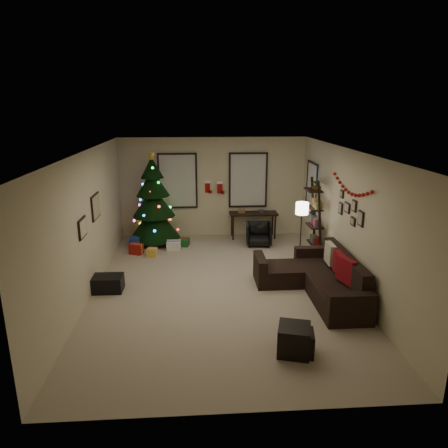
{
  "coord_description": "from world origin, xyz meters",
  "views": [
    {
      "loc": [
        -0.46,
        -7.54,
        3.5
      ],
      "look_at": [
        0.1,
        0.6,
        1.15
      ],
      "focal_mm": 33.09,
      "sensor_mm": 36.0,
      "label": 1
    }
  ],
  "objects_px": {
    "christmas_tree": "(154,205)",
    "sofa": "(318,279)",
    "bookshelf": "(316,221)",
    "desk_chair": "(259,234)",
    "desk": "(253,216)"
  },
  "relations": [
    {
      "from": "bookshelf",
      "to": "christmas_tree",
      "type": "bearing_deg",
      "value": 159.59
    },
    {
      "from": "christmas_tree",
      "to": "bookshelf",
      "type": "height_order",
      "value": "christmas_tree"
    },
    {
      "from": "desk",
      "to": "desk_chair",
      "type": "xyz_separation_m",
      "value": [
        0.06,
        -0.65,
        -0.32
      ]
    },
    {
      "from": "sofa",
      "to": "desk",
      "type": "bearing_deg",
      "value": 102.54
    },
    {
      "from": "desk",
      "to": "christmas_tree",
      "type": "bearing_deg",
      "value": -174.48
    },
    {
      "from": "christmas_tree",
      "to": "sofa",
      "type": "distance_m",
      "value": 4.81
    },
    {
      "from": "desk",
      "to": "desk_chair",
      "type": "distance_m",
      "value": 0.73
    },
    {
      "from": "sofa",
      "to": "desk_chair",
      "type": "xyz_separation_m",
      "value": [
        -0.73,
        2.89,
        0.03
      ]
    },
    {
      "from": "desk_chair",
      "to": "bookshelf",
      "type": "xyz_separation_m",
      "value": [
        1.16,
        -1.04,
        0.62
      ]
    },
    {
      "from": "sofa",
      "to": "desk_chair",
      "type": "distance_m",
      "value": 2.98
    },
    {
      "from": "christmas_tree",
      "to": "sofa",
      "type": "xyz_separation_m",
      "value": [
        3.44,
        -3.28,
        -0.75
      ]
    },
    {
      "from": "desk_chair",
      "to": "sofa",
      "type": "bearing_deg",
      "value": -70.42
    },
    {
      "from": "christmas_tree",
      "to": "bookshelf",
      "type": "relative_size",
      "value": 1.29
    },
    {
      "from": "sofa",
      "to": "bookshelf",
      "type": "bearing_deg",
      "value": 76.82
    },
    {
      "from": "desk_chair",
      "to": "bookshelf",
      "type": "bearing_deg",
      "value": -36.58
    }
  ]
}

